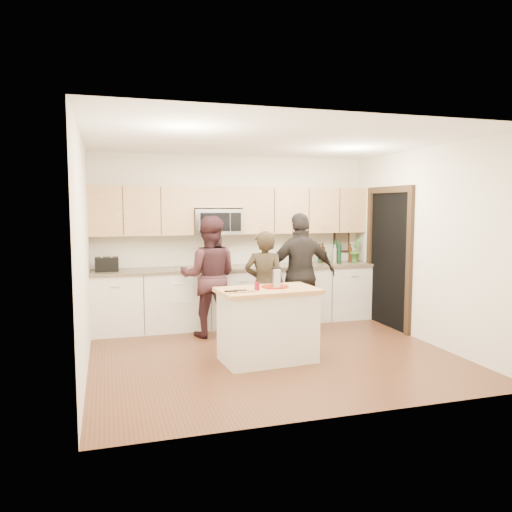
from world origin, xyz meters
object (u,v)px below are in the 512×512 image
object	(u,v)px
toaster	(107,264)
woman_left	(265,286)
island	(268,325)
woman_center	(209,276)
woman_right	(301,274)

from	to	relation	value
toaster	woman_left	size ratio (longest dim) A/B	0.21
island	woman_center	distance (m)	1.51
island	woman_center	size ratio (longest dim) A/B	0.71
toaster	woman_center	bearing A→B (deg)	-20.83
woman_center	woman_left	bearing A→B (deg)	163.59
woman_left	woman_right	size ratio (longest dim) A/B	0.86
toaster	woman_center	size ratio (longest dim) A/B	0.19
toaster	woman_right	distance (m)	2.86
island	woman_center	bearing A→B (deg)	103.50
island	woman_right	size ratio (longest dim) A/B	0.69
woman_center	island	bearing A→B (deg)	122.20
woman_center	woman_right	distance (m)	1.35
island	woman_left	distance (m)	1.05
island	woman_center	world-z (taller)	woman_center
woman_left	island	bearing A→B (deg)	95.06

